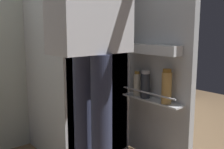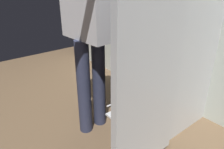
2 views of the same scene
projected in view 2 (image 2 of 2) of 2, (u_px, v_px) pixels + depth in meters
name	position (u px, v px, depth m)	size (l,w,h in m)	color
ground_plane	(119.00, 138.00, 1.95)	(5.51, 5.51, 0.00)	brown
refrigerator	(167.00, 40.00, 1.89)	(0.66, 1.24, 1.66)	silver
person	(89.00, 14.00, 1.67)	(0.61, 0.79, 1.76)	#2D334C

